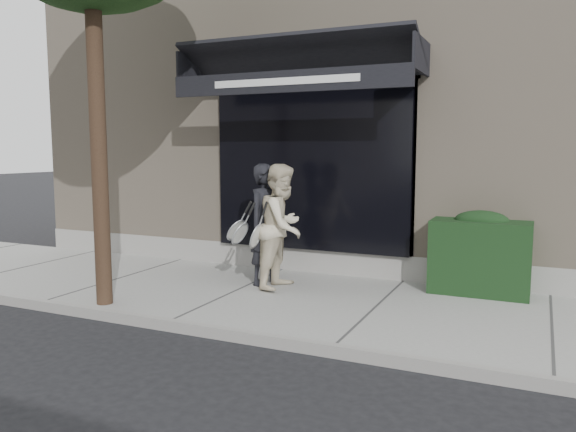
% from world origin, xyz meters
% --- Properties ---
extents(ground, '(80.00, 80.00, 0.00)m').
position_xyz_m(ground, '(0.00, 0.00, 0.00)').
color(ground, black).
rests_on(ground, ground).
extents(sidewalk, '(20.00, 3.00, 0.12)m').
position_xyz_m(sidewalk, '(0.00, 0.00, 0.06)').
color(sidewalk, gray).
rests_on(sidewalk, ground).
extents(curb, '(20.00, 0.10, 0.14)m').
position_xyz_m(curb, '(0.00, -1.55, 0.07)').
color(curb, gray).
rests_on(curb, ground).
extents(building_facade, '(14.30, 8.04, 5.64)m').
position_xyz_m(building_facade, '(-0.01, 4.96, 2.74)').
color(building_facade, tan).
rests_on(building_facade, ground).
extents(hedge, '(1.30, 0.70, 1.14)m').
position_xyz_m(hedge, '(1.10, 1.25, 0.66)').
color(hedge, black).
rests_on(hedge, sidewalk).
extents(pedestrian_front, '(0.76, 0.88, 1.75)m').
position_xyz_m(pedestrian_front, '(-1.79, 0.50, 1.00)').
color(pedestrian_front, black).
rests_on(pedestrian_front, sidewalk).
extents(pedestrian_back, '(0.73, 0.88, 1.76)m').
position_xyz_m(pedestrian_back, '(-1.49, 0.41, 1.00)').
color(pedestrian_back, beige).
rests_on(pedestrian_back, sidewalk).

